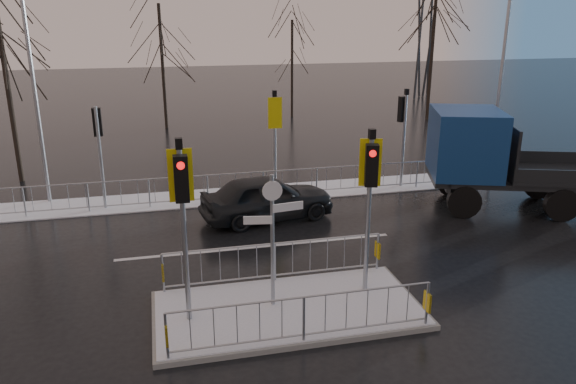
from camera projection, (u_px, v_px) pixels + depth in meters
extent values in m
plane|color=black|center=(288.00, 312.00, 12.72)|extent=(120.00, 120.00, 0.00)
cube|color=white|center=(234.00, 196.00, 20.67)|extent=(30.00, 2.00, 0.04)
cube|color=silver|center=(257.00, 247.00, 16.23)|extent=(8.00, 0.15, 0.01)
cube|color=slate|center=(288.00, 310.00, 12.70)|extent=(6.00, 3.00, 0.12)
cube|color=white|center=(288.00, 307.00, 12.68)|extent=(5.85, 2.85, 0.03)
cube|color=gold|center=(166.00, 334.00, 10.64)|extent=(0.05, 0.28, 0.42)
cube|color=gold|center=(427.00, 302.00, 11.83)|extent=(0.05, 0.28, 0.42)
cube|color=gold|center=(163.00, 272.00, 13.19)|extent=(0.05, 0.28, 0.42)
cube|color=gold|center=(378.00, 250.00, 14.39)|extent=(0.05, 0.28, 0.42)
cylinder|color=#9399A0|center=(185.00, 239.00, 11.61)|extent=(0.11, 0.11, 3.80)
cube|color=black|center=(181.00, 179.00, 11.03)|extent=(0.28, 0.22, 0.95)
cylinder|color=red|center=(181.00, 166.00, 10.84)|extent=(0.16, 0.04, 0.16)
cube|color=yellow|center=(181.00, 175.00, 11.26)|extent=(0.50, 0.03, 1.10)
cube|color=black|center=(179.00, 144.00, 10.99)|extent=(0.14, 0.14, 0.22)
cylinder|color=#9399A0|center=(368.00, 218.00, 12.92)|extent=(0.11, 0.11, 3.70)
cube|color=black|center=(372.00, 166.00, 12.35)|extent=(0.33, 0.28, 0.95)
cylinder|color=red|center=(373.00, 154.00, 12.16)|extent=(0.16, 0.08, 0.16)
cube|color=yellow|center=(370.00, 163.00, 12.59)|extent=(0.49, 0.16, 1.10)
cube|color=black|center=(372.00, 134.00, 12.32)|extent=(0.14, 0.14, 0.22)
cylinder|color=#9399A0|center=(272.00, 242.00, 12.32)|extent=(0.09, 0.09, 3.10)
cube|color=silver|center=(288.00, 207.00, 12.15)|extent=(0.70, 0.14, 0.18)
cube|color=silver|center=(258.00, 220.00, 12.08)|extent=(0.62, 0.15, 0.18)
cylinder|color=silver|center=(272.00, 191.00, 11.93)|extent=(0.44, 0.03, 0.44)
cylinder|color=#9399A0|center=(101.00, 158.00, 18.85)|extent=(0.11, 0.11, 3.50)
cube|color=black|center=(97.00, 122.00, 18.65)|extent=(0.28, 0.22, 0.95)
cylinder|color=red|center=(97.00, 112.00, 18.66)|extent=(0.16, 0.04, 0.16)
cylinder|color=#9399A0|center=(275.00, 147.00, 20.16)|extent=(0.11, 0.11, 3.60)
cube|color=black|center=(274.00, 112.00, 19.94)|extent=(0.28, 0.22, 0.95)
cylinder|color=red|center=(273.00, 103.00, 19.95)|extent=(0.16, 0.04, 0.16)
cube|color=yellow|center=(275.00, 113.00, 19.71)|extent=(0.50, 0.03, 1.10)
cube|color=black|center=(274.00, 94.00, 19.57)|extent=(0.14, 0.14, 0.22)
cylinder|color=#9399A0|center=(404.00, 141.00, 21.28)|extent=(0.11, 0.11, 3.50)
cube|color=black|center=(402.00, 109.00, 21.06)|extent=(0.33, 0.28, 0.95)
cylinder|color=red|center=(401.00, 101.00, 21.06)|extent=(0.16, 0.08, 0.16)
cube|color=black|center=(407.00, 92.00, 20.71)|extent=(0.14, 0.14, 0.22)
imported|color=black|center=(267.00, 198.00, 18.21)|extent=(4.54, 2.41, 1.47)
cylinder|color=black|center=(464.00, 201.00, 18.41)|extent=(1.15, 0.68, 1.10)
cylinder|color=black|center=(452.00, 181.00, 20.60)|extent=(1.15, 0.68, 1.10)
cylinder|color=black|center=(562.00, 205.00, 18.11)|extent=(1.15, 0.68, 1.10)
cylinder|color=black|center=(539.00, 184.00, 20.30)|extent=(1.15, 0.68, 1.10)
cube|color=black|center=(538.00, 178.00, 19.09)|extent=(7.70, 4.79, 0.18)
cube|color=navy|center=(466.00, 142.00, 18.96)|extent=(2.95, 3.22, 2.20)
cube|color=black|center=(500.00, 130.00, 18.73)|extent=(0.77, 2.09, 1.21)
cube|color=#2D3033|center=(443.00, 177.00, 19.41)|extent=(0.96, 2.43, 0.39)
cube|color=black|center=(576.00, 175.00, 18.92)|extent=(5.45, 4.09, 0.13)
cube|color=black|center=(507.00, 148.00, 18.88)|extent=(0.95, 2.52, 1.65)
cylinder|color=black|center=(8.00, 89.00, 21.38)|extent=(0.20, 0.20, 7.36)
cylinder|color=black|center=(163.00, 68.00, 31.57)|extent=(0.19, 0.19, 6.90)
cylinder|color=black|center=(292.00, 69.00, 35.33)|extent=(0.16, 0.16, 5.98)
cylinder|color=black|center=(431.00, 59.00, 34.11)|extent=(0.20, 0.20, 7.36)
cylinder|color=#9399A0|center=(501.00, 79.00, 21.67)|extent=(0.14, 0.14, 8.00)
cylinder|color=#9399A0|center=(34.00, 86.00, 18.81)|extent=(0.14, 0.14, 8.20)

